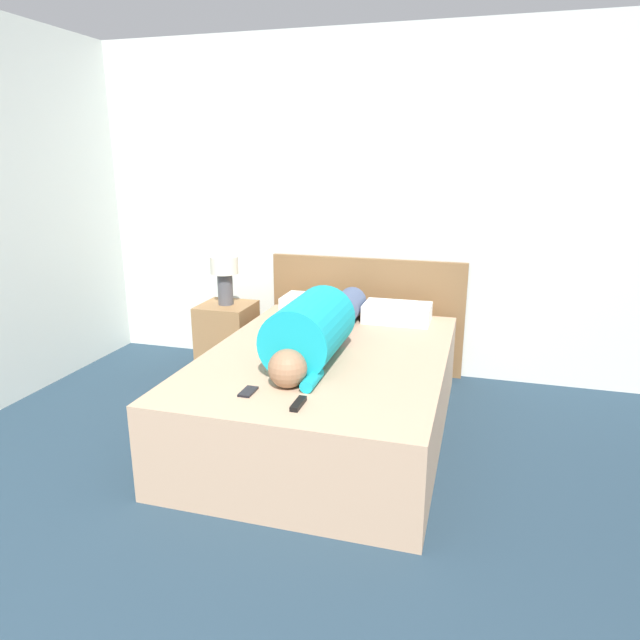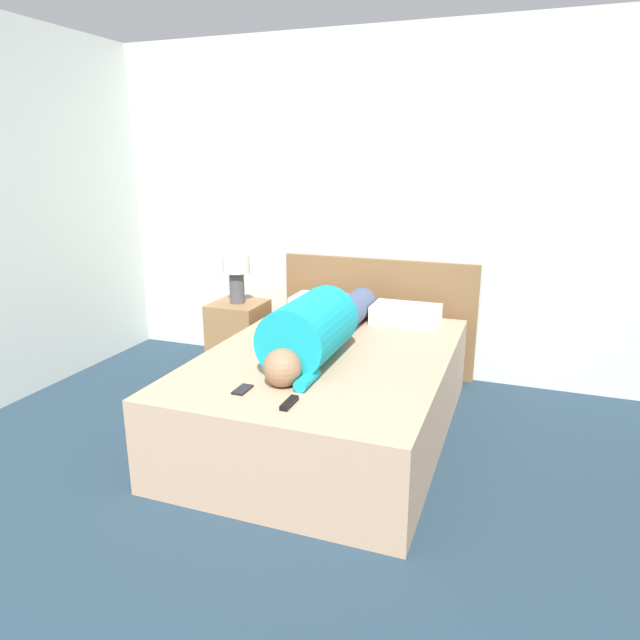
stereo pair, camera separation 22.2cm
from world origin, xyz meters
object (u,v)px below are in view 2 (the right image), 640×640
at_px(pillow_near_headboard, 326,306).
at_px(tv_remote, 289,403).
at_px(nightstand, 239,337).
at_px(person_lying, 318,328).
at_px(table_lamp, 236,272).
at_px(cell_phone, 242,390).
at_px(bed, 328,393).
at_px(pillow_second, 406,314).

relative_size(pillow_near_headboard, tv_remote, 3.36).
distance_m(nightstand, person_lying, 1.34).
relative_size(table_lamp, person_lying, 0.24).
height_order(pillow_near_headboard, cell_phone, pillow_near_headboard).
bearing_deg(pillow_near_headboard, person_lying, -73.36).
relative_size(bed, pillow_second, 4.28).
xyz_separation_m(pillow_near_headboard, tv_remote, (0.38, -1.60, -0.06)).
height_order(table_lamp, person_lying, table_lamp).
xyz_separation_m(nightstand, pillow_second, (1.34, 0.05, 0.31)).
bearing_deg(cell_phone, pillow_near_headboard, 93.23).
xyz_separation_m(table_lamp, pillow_second, (1.34, 0.05, -0.22)).
bearing_deg(person_lying, pillow_near_headboard, 106.64).
bearing_deg(pillow_second, nightstand, -177.96).
xyz_separation_m(pillow_second, tv_remote, (-0.23, -1.60, -0.05)).
relative_size(bed, pillow_near_headboard, 4.07).
xyz_separation_m(pillow_near_headboard, cell_phone, (0.09, -1.52, -0.07)).
bearing_deg(nightstand, bed, -36.40).
bearing_deg(person_lying, cell_phone, -104.33).
bearing_deg(table_lamp, person_lying, -39.37).
height_order(bed, pillow_second, pillow_second).
xyz_separation_m(nightstand, table_lamp, (0.00, -0.00, 0.53)).
bearing_deg(nightstand, pillow_near_headboard, 3.76).
xyz_separation_m(nightstand, pillow_near_headboard, (0.73, 0.05, 0.31)).
relative_size(person_lying, pillow_second, 3.33).
relative_size(bed, nightstand, 3.59).
bearing_deg(nightstand, cell_phone, -61.06).
height_order(bed, person_lying, person_lying).
bearing_deg(pillow_near_headboard, pillow_second, 0.00).
xyz_separation_m(bed, tv_remote, (0.08, -0.79, 0.28)).
height_order(bed, tv_remote, tv_remote).
bearing_deg(bed, table_lamp, 143.60).
bearing_deg(tv_remote, cell_phone, 164.54).
distance_m(pillow_second, tv_remote, 1.62).
bearing_deg(pillow_second, person_lying, -112.54).
bearing_deg(person_lying, table_lamp, 140.63).
distance_m(bed, pillow_near_headboard, 0.93).
xyz_separation_m(pillow_near_headboard, pillow_second, (0.61, 0.00, -0.01)).
height_order(pillow_near_headboard, pillow_second, pillow_near_headboard).
relative_size(bed, cell_phone, 15.79).
bearing_deg(nightstand, tv_remote, -54.45).
height_order(tv_remote, cell_phone, tv_remote).
distance_m(pillow_near_headboard, cell_phone, 1.52).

